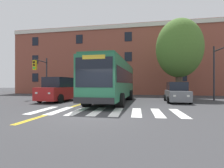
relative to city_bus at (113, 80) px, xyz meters
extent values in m
plane|color=#38383A|center=(0.12, -6.97, -1.97)|extent=(120.00, 120.00, 0.00)
cube|color=white|center=(-3.35, -5.50, -1.96)|extent=(0.67, 3.25, 0.01)
cube|color=white|center=(-2.21, -5.45, -1.96)|extent=(0.67, 3.25, 0.01)
cube|color=white|center=(-1.07, -5.40, -1.96)|extent=(0.67, 3.25, 0.01)
cube|color=white|center=(0.07, -5.35, -1.96)|extent=(0.67, 3.25, 0.01)
cube|color=white|center=(1.21, -5.29, -1.96)|extent=(0.67, 3.25, 0.01)
cube|color=white|center=(2.35, -5.24, -1.96)|extent=(0.67, 3.25, 0.01)
cube|color=white|center=(3.49, -5.19, -1.96)|extent=(0.67, 3.25, 0.01)
cube|color=white|center=(4.63, -5.14, -1.96)|extent=(0.67, 3.25, 0.01)
cube|color=gold|center=(-2.29, 8.68, -1.96)|extent=(0.12, 36.00, 0.01)
cube|color=gold|center=(-2.13, 8.68, -1.96)|extent=(0.12, 36.00, 0.01)
cube|color=#28704C|center=(0.00, 0.02, -0.04)|extent=(2.78, 10.94, 2.96)
cube|color=black|center=(1.27, -0.01, 0.26)|extent=(0.26, 10.01, 1.07)
cube|color=black|center=(-1.27, 0.05, 0.26)|extent=(0.26, 10.01, 1.07)
cube|color=black|center=(-0.13, -5.43, 0.32)|extent=(2.27, 0.08, 1.78)
cube|color=yellow|center=(-0.13, -5.43, 1.21)|extent=(1.39, 0.06, 0.24)
cube|color=#232326|center=(-0.13, -5.46, -1.34)|extent=(2.48, 0.16, 0.36)
cube|color=#246444|center=(0.00, 0.02, 1.53)|extent=(2.62, 10.50, 0.16)
cylinder|color=black|center=(1.13, -3.38, -1.47)|extent=(0.58, 1.00, 0.99)
cylinder|color=black|center=(-1.28, -3.32, -1.47)|extent=(0.58, 1.00, 0.99)
cylinder|color=black|center=(1.26, 2.44, -1.47)|extent=(0.58, 1.00, 0.99)
cylinder|color=black|center=(-1.15, 2.50, -1.47)|extent=(0.58, 1.00, 0.99)
cube|color=#AD1E1E|center=(-5.04, -0.08, -1.20)|extent=(2.46, 5.00, 1.11)
cube|color=black|center=(-5.04, -0.04, -0.20)|extent=(2.09, 3.15, 0.90)
cube|color=white|center=(-4.67, -2.57, -1.09)|extent=(0.20, 0.06, 0.14)
cube|color=white|center=(-5.87, -2.45, -1.09)|extent=(0.20, 0.06, 0.14)
cylinder|color=black|center=(-4.16, -1.67, -1.59)|extent=(0.29, 0.78, 0.76)
cylinder|color=black|center=(-6.21, -1.48, -1.59)|extent=(0.29, 0.78, 0.76)
cylinder|color=black|center=(-3.88, 1.31, -1.59)|extent=(0.29, 0.78, 0.76)
cylinder|color=black|center=(-5.93, 1.51, -1.59)|extent=(0.29, 0.78, 0.76)
cube|color=slate|center=(5.57, 1.01, -1.37)|extent=(1.68, 3.88, 0.87)
cube|color=black|center=(5.57, 1.05, -0.56)|extent=(1.51, 2.13, 0.75)
cube|color=white|center=(6.07, -0.95, -1.28)|extent=(0.20, 0.04, 0.14)
cube|color=white|center=(5.07, -0.95, -1.28)|extent=(0.20, 0.04, 0.14)
cylinder|color=black|center=(6.43, -0.19, -1.67)|extent=(0.22, 0.60, 0.60)
cylinder|color=black|center=(4.71, -0.20, -1.67)|extent=(0.22, 0.60, 0.60)
cylinder|color=black|center=(6.43, 2.21, -1.67)|extent=(0.22, 0.60, 0.60)
cylinder|color=black|center=(4.71, 2.21, -1.67)|extent=(0.22, 0.60, 0.60)
cylinder|color=#28282D|center=(9.49, 3.58, 0.70)|extent=(0.16, 0.16, 5.33)
cylinder|color=#28282D|center=(9.65, 1.73, 2.85)|extent=(0.42, 3.70, 0.11)
cylinder|color=#28282D|center=(-8.80, 3.86, 0.40)|extent=(0.16, 0.16, 4.73)
cylinder|color=#28282D|center=(-8.68, 2.48, 2.22)|extent=(0.35, 2.78, 0.11)
cube|color=yellow|center=(-8.57, 1.24, 1.62)|extent=(0.36, 0.31, 1.00)
cylinder|color=black|center=(-8.56, 1.09, 1.92)|extent=(0.22, 0.05, 0.22)
cylinder|color=black|center=(-8.56, 1.09, 1.62)|extent=(0.22, 0.05, 0.22)
cylinder|color=green|center=(-8.56, 1.09, 1.32)|extent=(0.22, 0.05, 0.22)
cylinder|color=#4C3D2D|center=(6.57, 5.54, -0.54)|extent=(0.74, 0.74, 2.86)
ellipsoid|color=#4C752D|center=(6.57, 5.54, 3.71)|extent=(6.64, 6.41, 6.63)
cube|color=brown|center=(0.30, 15.64, 3.45)|extent=(39.07, 8.98, 10.84)
cube|color=beige|center=(0.30, 11.07, 8.47)|extent=(39.07, 0.16, 0.60)
cube|color=black|center=(-15.33, 11.12, 0.74)|extent=(1.10, 0.06, 1.40)
cube|color=black|center=(-7.51, 11.12, 0.74)|extent=(1.10, 0.06, 1.40)
cube|color=black|center=(0.30, 11.12, 0.74)|extent=(1.10, 0.06, 1.40)
cube|color=black|center=(8.11, 11.12, 0.74)|extent=(1.10, 0.06, 1.40)
cube|color=black|center=(-15.33, 11.12, 3.78)|extent=(1.10, 0.06, 1.40)
cube|color=black|center=(-7.51, 11.12, 3.78)|extent=(1.10, 0.06, 1.40)
cube|color=black|center=(0.30, 11.12, 3.78)|extent=(1.10, 0.06, 1.40)
cube|color=black|center=(8.11, 11.12, 3.78)|extent=(1.10, 0.06, 1.40)
cube|color=black|center=(-15.33, 11.12, 6.81)|extent=(1.10, 0.06, 1.40)
cube|color=black|center=(-7.51, 11.12, 6.81)|extent=(1.10, 0.06, 1.40)
cube|color=black|center=(0.30, 11.12, 6.81)|extent=(1.10, 0.06, 1.40)
cube|color=black|center=(8.11, 11.12, 6.81)|extent=(1.10, 0.06, 1.40)
camera|label=1|loc=(2.83, -15.20, -0.38)|focal=28.00mm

